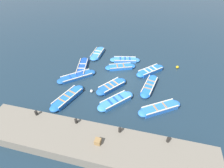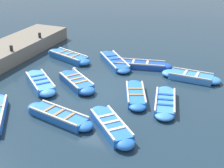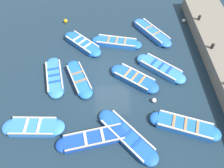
% 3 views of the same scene
% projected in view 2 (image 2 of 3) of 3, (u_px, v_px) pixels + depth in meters
% --- Properties ---
extents(ground_plane, '(120.00, 120.00, 0.00)m').
position_uv_depth(ground_plane, '(97.00, 92.00, 16.34)').
color(ground_plane, '#1C303F').
extents(boat_mid_row, '(3.39, 1.12, 0.39)m').
position_uv_depth(boat_mid_row, '(191.00, 77.00, 17.69)').
color(boat_mid_row, '#3884E0').
rests_on(boat_mid_row, ground).
extents(boat_near_quay, '(3.25, 2.98, 0.44)m').
position_uv_depth(boat_near_quay, '(40.00, 83.00, 16.90)').
color(boat_near_quay, '#3884E0').
rests_on(boat_near_quay, ground).
extents(boat_end_of_row, '(4.02, 1.57, 0.37)m').
position_uv_depth(boat_end_of_row, '(140.00, 65.00, 19.40)').
color(boat_end_of_row, '#1947B7').
rests_on(boat_end_of_row, ground).
extents(boat_far_corner, '(3.31, 3.57, 0.36)m').
position_uv_depth(boat_far_corner, '(114.00, 61.00, 19.91)').
color(boat_far_corner, '#1E59AD').
rests_on(boat_far_corner, ground).
extents(boat_bow_out, '(3.73, 1.53, 0.40)m').
position_uv_depth(boat_bow_out, '(59.00, 116.00, 13.78)').
color(boat_bow_out, blue).
rests_on(boat_bow_out, ground).
extents(boat_stern_in, '(1.99, 3.36, 0.37)m').
position_uv_depth(boat_stern_in, '(136.00, 95.00, 15.69)').
color(boat_stern_in, blue).
rests_on(boat_stern_in, ground).
extents(boat_outer_right, '(3.22, 2.72, 0.45)m').
position_uv_depth(boat_outer_right, '(76.00, 82.00, 16.97)').
color(boat_outer_right, '#1E59AD').
rests_on(boat_outer_right, ground).
extents(boat_drifting, '(3.05, 3.00, 0.44)m').
position_uv_depth(boat_drifting, '(111.00, 126.00, 13.01)').
color(boat_drifting, blue).
rests_on(boat_drifting, ground).
extents(boat_alongside, '(3.83, 2.04, 0.44)m').
position_uv_depth(boat_alongside, '(68.00, 57.00, 20.58)').
color(boat_alongside, blue).
rests_on(boat_alongside, ground).
extents(boat_tucked, '(1.56, 3.52, 0.35)m').
position_uv_depth(boat_tucked, '(165.00, 102.00, 14.99)').
color(boat_tucked, '#3884E0').
rests_on(boat_tucked, ground).
extents(bollard_mid_south, '(0.20, 0.20, 0.35)m').
position_uv_depth(bollard_mid_south, '(11.00, 48.00, 19.41)').
color(bollard_mid_south, black).
rests_on(bollard_mid_south, quay_wall).
extents(bollard_south, '(0.20, 0.20, 0.35)m').
position_uv_depth(bollard_south, '(40.00, 35.00, 21.99)').
color(bollard_south, black).
rests_on(bollard_south, quay_wall).
extents(buoy_orange_near, '(0.28, 0.28, 0.28)m').
position_uv_depth(buoy_orange_near, '(74.00, 70.00, 18.70)').
color(buoy_orange_near, silver).
rests_on(buoy_orange_near, ground).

